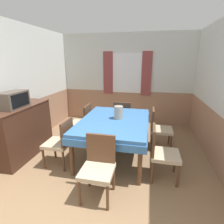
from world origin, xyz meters
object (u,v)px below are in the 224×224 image
(vase, at_px, (118,112))
(chair_right_near, at_px, (161,151))
(chair_left_near, at_px, (61,141))
(tv, at_px, (14,100))
(dining_table, at_px, (114,125))
(chair_left_far, at_px, (83,121))
(chair_right_far, at_px, (159,127))
(chair_head_window, at_px, (123,116))
(sideboard, at_px, (23,131))
(chair_head_near, at_px, (98,165))

(vase, bearing_deg, chair_right_near, -37.06)
(chair_left_near, relative_size, tv, 1.69)
(dining_table, bearing_deg, chair_right_near, -31.10)
(chair_left_far, relative_size, chair_left_near, 1.00)
(chair_right_far, bearing_deg, chair_right_near, 0.00)
(chair_head_window, distance_m, sideboard, 2.28)
(dining_table, xyz_separation_m, sideboard, (-1.77, -0.35, -0.14))
(chair_left_far, bearing_deg, dining_table, -121.10)
(dining_table, height_order, vase, vase)
(chair_left_far, bearing_deg, sideboard, 134.11)
(tv, bearing_deg, vase, 17.62)
(chair_head_window, bearing_deg, sideboard, -140.73)
(chair_head_near, relative_size, tv, 1.69)
(dining_table, xyz_separation_m, vase, (0.07, 0.08, 0.23))
(chair_right_near, bearing_deg, chair_left_near, -90.00)
(chair_head_window, xyz_separation_m, chair_head_near, (0.00, -2.19, 0.00))
(chair_right_near, distance_m, tv, 2.70)
(sideboard, bearing_deg, chair_head_near, -22.75)
(chair_right_near, xyz_separation_m, sideboard, (-2.63, 0.17, 0.05))
(chair_left_far, bearing_deg, chair_right_far, -90.00)
(tv, bearing_deg, dining_table, 15.75)
(chair_left_far, relative_size, chair_head_near, 1.00)
(chair_left_near, xyz_separation_m, chair_head_near, (0.87, -0.57, 0.00))
(chair_right_far, bearing_deg, chair_left_near, -58.90)
(chair_head_near, distance_m, vase, 1.25)
(chair_head_window, relative_size, chair_head_near, 1.00)
(chair_right_far, bearing_deg, vase, -61.23)
(chair_head_near, xyz_separation_m, vase, (0.07, 1.18, 0.41))
(sideboard, bearing_deg, vase, 13.34)
(chair_head_window, distance_m, chair_head_near, 2.19)
(chair_right_near, bearing_deg, chair_head_near, -56.60)
(chair_head_window, bearing_deg, tv, -137.66)
(sideboard, height_order, vase, sideboard)
(chair_left_far, height_order, sideboard, sideboard)
(chair_head_window, bearing_deg, chair_left_far, -146.60)
(dining_table, distance_m, chair_head_near, 1.11)
(chair_right_near, xyz_separation_m, chair_right_far, (0.00, 1.05, 0.00))
(chair_right_far, height_order, tv, tv)
(chair_head_near, bearing_deg, dining_table, -90.00)
(chair_right_near, bearing_deg, chair_left_far, -121.10)
(chair_left_near, relative_size, chair_right_far, 1.00)
(chair_right_far, height_order, sideboard, sideboard)
(chair_right_near, height_order, chair_left_near, same)
(chair_right_near, relative_size, chair_left_near, 1.00)
(chair_left_far, xyz_separation_m, chair_left_near, (0.00, -1.05, 0.00))
(chair_left_far, relative_size, sideboard, 0.66)
(chair_left_near, distance_m, chair_right_far, 2.02)
(dining_table, bearing_deg, vase, 51.74)
(chair_right_far, height_order, vase, vase)
(chair_left_near, relative_size, sideboard, 0.66)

